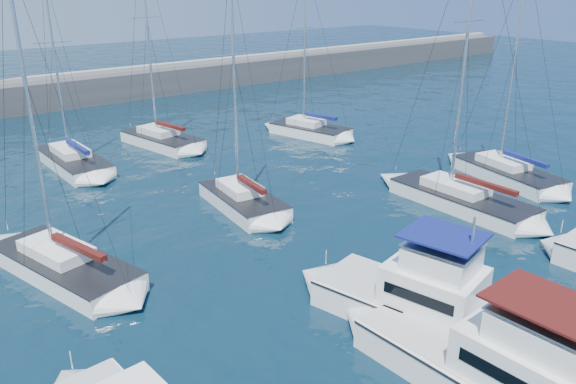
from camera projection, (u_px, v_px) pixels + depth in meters
ground at (433, 304)px, 24.64m from camera, size 220.00×220.00×0.00m
breakwater at (57, 96)px, 62.45m from camera, size 160.00×6.00×4.45m
motor_yacht_port_inner at (510, 375)px, 18.55m from camera, size 3.82×10.09×4.69m
motor_yacht_stbd_inner at (418, 299)px, 22.88m from camera, size 5.01×8.33×4.69m
sailboat_mid_a at (65, 266)px, 26.83m from camera, size 5.14×9.10×15.15m
sailboat_mid_c at (243, 200)px, 34.68m from camera, size 3.77×7.31×14.82m
sailboat_mid_d at (461, 199)px, 34.85m from camera, size 3.23×9.22×17.89m
sailboat_mid_e at (507, 173)px, 39.49m from camera, size 4.63×8.54×14.97m
sailboat_back_a at (73, 161)px, 42.10m from camera, size 3.20×8.81×14.56m
sailboat_back_b at (162, 139)px, 47.54m from camera, size 4.53×8.24×16.76m
sailboat_back_c at (310, 130)px, 50.57m from camera, size 4.73×7.71×15.02m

